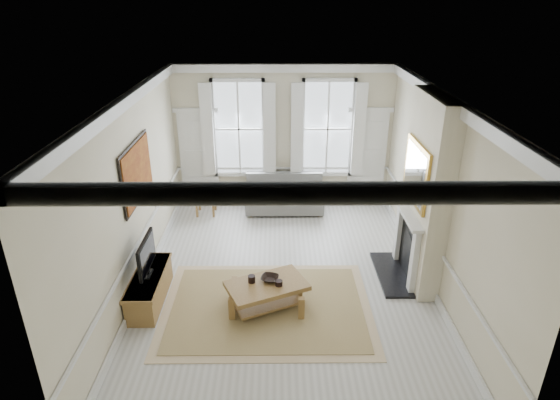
{
  "coord_description": "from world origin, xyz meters",
  "views": [
    {
      "loc": [
        -0.17,
        -7.23,
        4.91
      ],
      "look_at": [
        -0.1,
        0.89,
        1.25
      ],
      "focal_mm": 30.0,
      "sensor_mm": 36.0,
      "label": 1
    }
  ],
  "objects_px": {
    "tv_stand": "(150,288)",
    "side_table": "(206,196)",
    "coffee_table": "(267,288)",
    "sofa": "(284,196)"
  },
  "relations": [
    {
      "from": "side_table",
      "to": "coffee_table",
      "type": "distance_m",
      "value": 3.97
    },
    {
      "from": "side_table",
      "to": "coffee_table",
      "type": "relative_size",
      "value": 0.39
    },
    {
      "from": "sofa",
      "to": "tv_stand",
      "type": "height_order",
      "value": "sofa"
    },
    {
      "from": "tv_stand",
      "to": "side_table",
      "type": "bearing_deg",
      "value": 81.82
    },
    {
      "from": "tv_stand",
      "to": "sofa",
      "type": "bearing_deg",
      "value": 57.1
    },
    {
      "from": "tv_stand",
      "to": "coffee_table",
      "type": "bearing_deg",
      "value": -6.19
    },
    {
      "from": "coffee_table",
      "to": "tv_stand",
      "type": "xyz_separation_m",
      "value": [
        -2.01,
        0.22,
        -0.14
      ]
    },
    {
      "from": "coffee_table",
      "to": "tv_stand",
      "type": "height_order",
      "value": "tv_stand"
    },
    {
      "from": "sofa",
      "to": "tv_stand",
      "type": "distance_m",
      "value": 4.36
    },
    {
      "from": "side_table",
      "to": "tv_stand",
      "type": "bearing_deg",
      "value": -98.18
    }
  ]
}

